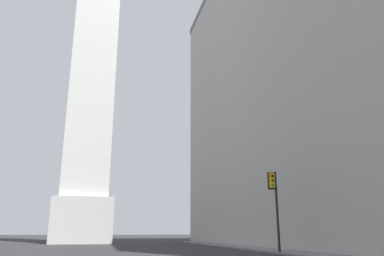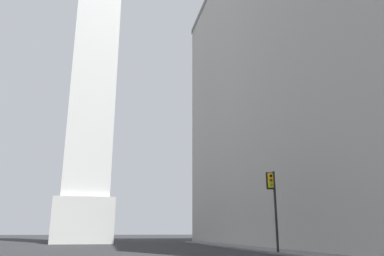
# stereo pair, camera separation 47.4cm
# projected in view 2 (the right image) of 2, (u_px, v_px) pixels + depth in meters

# --- Properties ---
(sidewalk_right) EXTENTS (5.00, 71.91, 0.15)m
(sidewalk_right) POSITION_uv_depth(u_px,v_px,m) (335.00, 256.00, 24.50)
(sidewalk_right) COLOR slate
(sidewalk_right) RESTS_ON ground_plane
(building_right) EXTENTS (22.03, 60.52, 41.50)m
(building_right) POSITION_uv_depth(u_px,v_px,m) (336.00, 67.00, 45.10)
(building_right) COLOR #B2AFAA
(building_right) RESTS_ON ground_plane
(obelisk) EXTENTS (8.21, 8.21, 71.55)m
(obelisk) POSITION_uv_depth(u_px,v_px,m) (99.00, 26.00, 61.63)
(obelisk) COLOR silver
(obelisk) RESTS_ON ground_plane
(traffic_light_mid_right) EXTENTS (0.76, 0.53, 6.09)m
(traffic_light_mid_right) POSITION_uv_depth(u_px,v_px,m) (273.00, 199.00, 28.37)
(traffic_light_mid_right) COLOR black
(traffic_light_mid_right) RESTS_ON ground_plane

